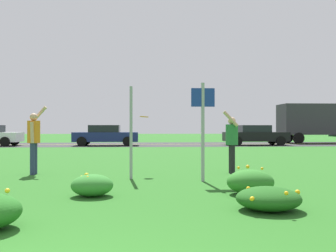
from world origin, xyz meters
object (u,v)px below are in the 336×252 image
object	(u,v)px
sign_post_near_path	(131,133)
car_black_rightmost	(255,135)
sign_post_by_roadside	(203,121)
frisbee_orange	(144,117)
person_thrower_orange_shirt	(34,137)
box_truck_dark_green	(319,121)
car_navy_center_right	(106,135)
person_catcher_green_shirt	(232,140)

from	to	relation	value
sign_post_near_path	car_black_rightmost	xyz separation A→B (m)	(8.33, 17.00, -0.41)
sign_post_by_roadside	frisbee_orange	xyz separation A→B (m)	(-1.40, 1.56, 0.15)
sign_post_by_roadside	person_thrower_orange_shirt	distance (m)	4.71
sign_post_by_roadside	box_truck_dark_green	distance (m)	24.60
car_navy_center_right	person_thrower_orange_shirt	bearing A→B (deg)	-90.97
sign_post_near_path	car_navy_center_right	distance (m)	17.17
car_navy_center_right	sign_post_by_roadside	bearing A→B (deg)	-76.72
car_navy_center_right	box_truck_dark_green	bearing A→B (deg)	11.08
person_thrower_orange_shirt	car_navy_center_right	distance (m)	15.96
car_navy_center_right	car_black_rightmost	bearing A→B (deg)	0.00
sign_post_near_path	frisbee_orange	world-z (taller)	sign_post_near_path
person_catcher_green_shirt	car_black_rightmost	distance (m)	17.06
sign_post_near_path	sign_post_by_roadside	distance (m)	1.83
car_black_rightmost	box_truck_dark_green	distance (m)	7.29
box_truck_dark_green	person_catcher_green_shirt	bearing A→B (deg)	-121.54
sign_post_by_roadside	frisbee_orange	distance (m)	2.10
sign_post_near_path	car_navy_center_right	size ratio (longest dim) A/B	0.51
car_navy_center_right	person_catcher_green_shirt	bearing A→B (deg)	-72.21
sign_post_by_roadside	person_catcher_green_shirt	distance (m)	1.82
car_black_rightmost	sign_post_near_path	bearing A→B (deg)	-116.10
car_navy_center_right	car_black_rightmost	world-z (taller)	same
sign_post_near_path	sign_post_by_roadside	bearing A→B (deg)	-17.43
person_thrower_orange_shirt	car_black_rightmost	distance (m)	19.39
person_thrower_orange_shirt	box_truck_dark_green	bearing A→B (deg)	47.97
car_black_rightmost	box_truck_dark_green	size ratio (longest dim) A/B	0.67
person_thrower_orange_shirt	sign_post_by_roadside	bearing A→B (deg)	-19.76
frisbee_orange	box_truck_dark_green	distance (m)	24.10
sign_post_by_roadside	box_truck_dark_green	size ratio (longest dim) A/B	0.35
car_navy_center_right	car_black_rightmost	xyz separation A→B (m)	(10.74, 0.00, 0.00)
sign_post_by_roadside	frisbee_orange	bearing A→B (deg)	131.95
sign_post_by_roadside	sign_post_near_path	bearing A→B (deg)	162.57
box_truck_dark_green	frisbee_orange	bearing A→B (deg)	-126.66
frisbee_orange	car_black_rightmost	xyz separation A→B (m)	(8.00, 15.98, -0.84)
sign_post_near_path	car_black_rightmost	world-z (taller)	sign_post_near_path
frisbee_orange	car_black_rightmost	bearing A→B (deg)	63.39
sign_post_by_roadside	car_black_rightmost	world-z (taller)	sign_post_by_roadside
person_thrower_orange_shirt	person_catcher_green_shirt	xyz separation A→B (m)	(5.45, -0.17, -0.07)
person_catcher_green_shirt	person_thrower_orange_shirt	bearing A→B (deg)	178.18
sign_post_near_path	person_catcher_green_shirt	distance (m)	2.90
sign_post_near_path	car_black_rightmost	distance (m)	18.93
car_black_rightmost	sign_post_by_roadside	bearing A→B (deg)	-110.64
car_navy_center_right	box_truck_dark_green	size ratio (longest dim) A/B	0.67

